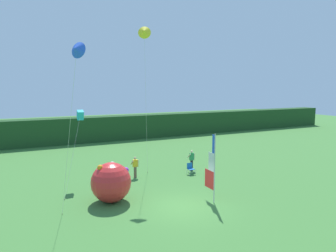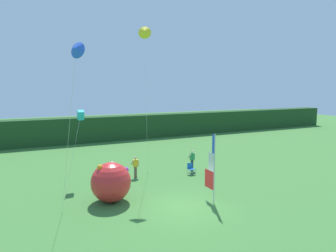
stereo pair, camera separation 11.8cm
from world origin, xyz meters
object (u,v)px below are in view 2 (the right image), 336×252
object	(u,v)px
banner_flag	(211,169)
kite_blue_delta_0	(76,50)
inflatable_balloon	(111,182)
kite_cyan_box_2	(81,115)
folding_chair	(191,168)
person_near_banner	(192,160)
kite_yellow_delta_1	(145,32)
person_mid_field	(135,166)

from	to	relation	value
banner_flag	kite_blue_delta_0	xyz separation A→B (m)	(-7.76, -0.98, 6.44)
inflatable_balloon	kite_cyan_box_2	bearing A→B (deg)	99.68
banner_flag	kite_cyan_box_2	distance (m)	10.22
banner_flag	folding_chair	size ratio (longest dim) A/B	4.73
person_near_banner	kite_yellow_delta_1	bearing A→B (deg)	-170.88
kite_yellow_delta_1	folding_chair	bearing A→B (deg)	-1.72
banner_flag	kite_yellow_delta_1	distance (m)	10.54
kite_yellow_delta_1	kite_blue_delta_0	bearing A→B (deg)	-131.01
inflatable_balloon	folding_chair	world-z (taller)	inflatable_balloon
banner_flag	kite_yellow_delta_1	xyz separation A→B (m)	(-2.04, 5.59, 8.70)
person_near_banner	kite_blue_delta_0	distance (m)	14.55
kite_blue_delta_0	kite_yellow_delta_1	size ratio (longest dim) A/B	0.79
kite_blue_delta_0	kite_cyan_box_2	bearing A→B (deg)	80.32
person_mid_field	kite_yellow_delta_1	bearing A→B (deg)	-63.49
folding_chair	kite_yellow_delta_1	distance (m)	10.89
person_near_banner	kite_cyan_box_2	distance (m)	9.59
person_near_banner	inflatable_balloon	xyz separation A→B (m)	(-7.80, -3.71, 0.30)
person_near_banner	inflatable_balloon	bearing A→B (deg)	-154.55
kite_yellow_delta_1	kite_cyan_box_2	bearing A→B (deg)	155.78
kite_yellow_delta_1	kite_cyan_box_2	size ratio (longest dim) A/B	2.13
banner_flag	kite_blue_delta_0	distance (m)	10.13
person_mid_field	kite_yellow_delta_1	distance (m)	9.92
person_near_banner	kite_cyan_box_2	bearing A→B (deg)	171.97
kite_blue_delta_0	kite_yellow_delta_1	distance (m)	9.00
inflatable_balloon	kite_blue_delta_0	xyz separation A→B (m)	(-2.29, -3.56, 7.24)
inflatable_balloon	kite_yellow_delta_1	world-z (taller)	kite_yellow_delta_1
banner_flag	person_near_banner	bearing A→B (deg)	69.66
kite_blue_delta_0	person_near_banner	bearing A→B (deg)	35.80
person_near_banner	kite_blue_delta_0	xyz separation A→B (m)	(-10.09, -7.28, 7.54)
banner_flag	person_mid_field	bearing A→B (deg)	111.04
kite_blue_delta_0	kite_cyan_box_2	size ratio (longest dim) A/B	1.68
banner_flag	folding_chair	xyz separation A→B (m)	(1.74, 5.48, -1.51)
person_near_banner	kite_blue_delta_0	size ratio (longest dim) A/B	0.19
person_near_banner	kite_cyan_box_2	world-z (taller)	kite_cyan_box_2
person_near_banner	kite_yellow_delta_1	size ratio (longest dim) A/B	0.15
folding_chair	kite_cyan_box_2	xyz separation A→B (m)	(-8.05, 2.03, 4.37)
person_mid_field	inflatable_balloon	distance (m)	4.96
banner_flag	person_mid_field	distance (m)	7.12
kite_cyan_box_2	kite_blue_delta_0	bearing A→B (deg)	-99.68
inflatable_balloon	kite_yellow_delta_1	distance (m)	10.54
kite_yellow_delta_1	kite_cyan_box_2	xyz separation A→B (m)	(-4.27, 1.92, -5.84)
inflatable_balloon	kite_cyan_box_2	xyz separation A→B (m)	(-0.84, 4.93, 3.66)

